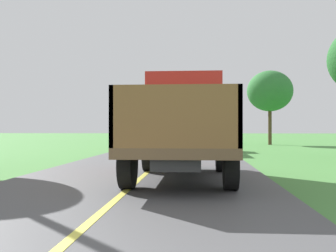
{
  "coord_description": "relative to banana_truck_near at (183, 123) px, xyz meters",
  "views": [
    {
      "loc": [
        1.43,
        -1.03,
        1.33
      ],
      "look_at": [
        0.42,
        12.1,
        1.4
      ],
      "focal_mm": 42.05,
      "sensor_mm": 36.0,
      "label": 1
    }
  ],
  "objects": [
    {
      "name": "banana_truck_near",
      "position": [
        0.0,
        0.0,
        0.0
      ],
      "size": [
        2.38,
        5.82,
        2.8
      ],
      "color": "#2D2D30",
      "rests_on": "road_surface"
    },
    {
      "name": "banana_truck_far",
      "position": [
        -0.21,
        12.8,
        0.0
      ],
      "size": [
        2.38,
        5.81,
        2.8
      ],
      "color": "#2D2D30",
      "rests_on": "road_surface"
    },
    {
      "name": "roadside_tree_mid_right",
      "position": [
        6.15,
        21.55,
        2.83
      ],
      "size": [
        3.63,
        3.63,
        5.95
      ],
      "color": "#4C3823",
      "rests_on": "ground"
    }
  ]
}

